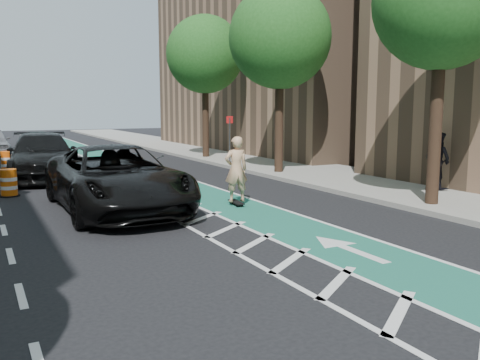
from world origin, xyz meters
TOP-DOWN VIEW (x-y plane):
  - ground at (0.00, 0.00)m, footprint 120.00×120.00m
  - bike_lane at (3.00, 10.00)m, footprint 2.00×90.00m
  - buffer_strip at (1.50, 10.00)m, footprint 1.40×90.00m
  - sidewalk_right at (9.50, 10.00)m, footprint 5.00×90.00m
  - curb_right at (7.05, 10.00)m, footprint 0.12×90.00m
  - building_right_far at (17.50, 20.00)m, footprint 14.00×22.00m
  - tree_r_b at (7.90, 0.00)m, footprint 4.20×4.20m
  - tree_r_c at (7.90, 8.00)m, footprint 4.20×4.20m
  - tree_r_d at (7.90, 16.00)m, footprint 4.20×4.20m
  - sign_post at (7.60, 12.00)m, footprint 0.35×0.08m
  - skateboard at (3.12, 2.61)m, footprint 0.35×0.88m
  - skateboarder at (3.12, 2.61)m, footprint 0.76×0.56m
  - suv_near at (-0.22, 3.50)m, footprint 3.12×6.65m
  - suv_far at (-1.25, 11.48)m, footprint 3.13×6.56m
  - pedestrian at (10.11, 1.36)m, footprint 0.75×0.95m
  - barrel_a at (-2.77, 7.45)m, footprint 0.66×0.66m
  - barrel_c at (-2.40, 14.50)m, footprint 0.69×0.69m

SIDE VIEW (x-z plane):
  - ground at x=0.00m, z-range 0.00..0.00m
  - buffer_strip at x=1.50m, z-range 0.00..0.01m
  - bike_lane at x=3.00m, z-range 0.00..0.01m
  - sidewalk_right at x=9.50m, z-range 0.00..0.15m
  - curb_right at x=7.05m, z-range 0.00..0.16m
  - skateboard at x=3.12m, z-range 0.04..0.15m
  - barrel_a at x=-2.77m, z-range -0.02..0.87m
  - barrel_c at x=-2.40m, z-range -0.03..0.91m
  - suv_near at x=-0.22m, z-range 0.00..1.84m
  - suv_far at x=-1.25m, z-range 0.00..1.85m
  - skateboarder at x=3.12m, z-range 0.11..2.06m
  - pedestrian at x=10.11m, z-range 0.15..2.10m
  - sign_post at x=7.60m, z-range 0.11..2.59m
  - tree_r_b at x=7.90m, z-range 1.82..9.72m
  - tree_r_c at x=7.90m, z-range 1.82..9.72m
  - tree_r_d at x=7.90m, z-range 1.82..9.72m
  - building_right_far at x=17.50m, z-range 0.00..19.00m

